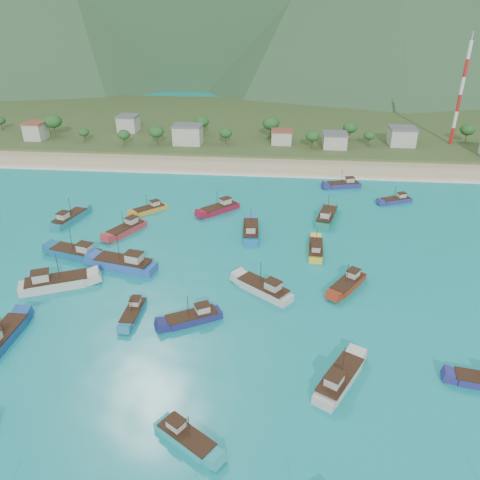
# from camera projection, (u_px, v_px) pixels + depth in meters

# --- Properties ---
(ground) EXTENTS (600.00, 600.00, 0.00)m
(ground) POSITION_uv_depth(u_px,v_px,m) (266.00, 300.00, 86.41)
(ground) COLOR #0B8076
(ground) RESTS_ON ground
(beach) EXTENTS (400.00, 18.00, 1.20)m
(beach) POSITION_uv_depth(u_px,v_px,m) (277.00, 167.00, 156.44)
(beach) COLOR beige
(beach) RESTS_ON ground
(land) EXTENTS (400.00, 110.00, 2.40)m
(land) POSITION_uv_depth(u_px,v_px,m) (281.00, 124.00, 210.52)
(land) COLOR #385123
(land) RESTS_ON ground
(surf_line) EXTENTS (400.00, 2.50, 0.08)m
(surf_line) POSITION_uv_depth(u_px,v_px,m) (277.00, 176.00, 148.02)
(surf_line) COLOR white
(surf_line) RESTS_ON ground
(village) EXTENTS (215.31, 31.00, 7.23)m
(village) POSITION_uv_depth(u_px,v_px,m) (337.00, 137.00, 172.60)
(village) COLOR beige
(village) RESTS_ON ground
(vegetation) EXTENTS (274.67, 25.65, 9.29)m
(vegetation) POSITION_uv_depth(u_px,v_px,m) (274.00, 132.00, 176.51)
(vegetation) COLOR #235623
(vegetation) RESTS_ON ground
(radio_tower) EXTENTS (1.20, 1.20, 35.88)m
(radio_tower) POSITION_uv_depth(u_px,v_px,m) (460.00, 94.00, 167.69)
(radio_tower) COLOR red
(radio_tower) RESTS_ON ground
(boat_3) EXTENTS (4.21, 11.78, 6.84)m
(boat_3) POSITION_uv_depth(u_px,v_px,m) (251.00, 231.00, 110.25)
(boat_3) COLOR #196DAF
(boat_3) RESTS_ON ground
(boat_5) EXTENTS (3.35, 9.89, 5.77)m
(boat_5) POSITION_uv_depth(u_px,v_px,m) (316.00, 250.00, 102.35)
(boat_5) COLOR yellow
(boat_5) RESTS_ON ground
(boat_8) EXTENTS (13.61, 6.66, 7.73)m
(boat_8) POSITION_uv_depth(u_px,v_px,m) (125.00, 264.00, 96.17)
(boat_8) COLOR #2A55AD
(boat_8) RESTS_ON ground
(boat_9) EXTENTS (8.86, 7.05, 5.24)m
(boat_9) POSITION_uv_depth(u_px,v_px,m) (186.00, 438.00, 58.36)
(boat_9) COLOR teal
(boat_9) RESTS_ON ground
(boat_10) EXTENTS (8.20, 11.20, 6.50)m
(boat_10) POSITION_uv_depth(u_px,v_px,m) (339.00, 380.00, 67.03)
(boat_10) COLOR beige
(boat_10) RESTS_ON ground
(boat_11) EXTENTS (7.73, 10.83, 6.26)m
(boat_11) POSITION_uv_depth(u_px,v_px,m) (127.00, 229.00, 111.49)
(boat_11) COLOR #BE3035
(boat_11) RESTS_ON ground
(boat_13) EXTENTS (3.56, 11.61, 6.83)m
(boat_13) POSITION_uv_depth(u_px,v_px,m) (2.00, 338.00, 75.22)
(boat_13) COLOR #1D4B8E
(boat_13) RESTS_ON ground
(boat_16) EXTENTS (5.81, 11.49, 6.52)m
(boat_16) POSITION_uv_depth(u_px,v_px,m) (70.00, 219.00, 116.89)
(boat_16) COLOR teal
(boat_16) RESTS_ON ground
(boat_17) EXTENTS (8.34, 8.29, 5.36)m
(boat_17) POSITION_uv_depth(u_px,v_px,m) (150.00, 210.00, 122.53)
(boat_17) COLOR orange
(boat_17) RESTS_ON ground
(boat_18) EXTENTS (13.19, 8.72, 7.55)m
(boat_18) POSITION_uv_depth(u_px,v_px,m) (55.00, 283.00, 89.78)
(boat_18) COLOR beige
(boat_18) RESTS_ON ground
(boat_20) EXTENTS (6.26, 12.34, 7.00)m
(boat_20) POSITION_uv_depth(u_px,v_px,m) (327.00, 217.00, 117.43)
(boat_20) COLOR #1A7C66
(boat_20) RESTS_ON ground
(boat_22) EXTENTS (10.00, 7.27, 5.80)m
(boat_22) POSITION_uv_depth(u_px,v_px,m) (193.00, 318.00, 80.34)
(boat_22) COLOR navy
(boat_22) RESTS_ON ground
(boat_23) EXTENTS (2.60, 8.52, 5.02)m
(boat_23) POSITION_uv_depth(u_px,v_px,m) (133.00, 313.00, 81.98)
(boat_23) COLOR teal
(boat_23) RESTS_ON ground
(boat_24) EXTENTS (11.15, 9.56, 6.75)m
(boat_24) POSITION_uv_depth(u_px,v_px,m) (264.00, 289.00, 88.12)
(boat_24) COLOR beige
(boat_24) RESTS_ON ground
(boat_25) EXTENTS (10.36, 5.34, 5.87)m
(boat_25) POSITION_uv_depth(u_px,v_px,m) (343.00, 185.00, 138.71)
(boat_25) COLOR navy
(boat_25) RESTS_ON ground
(boat_26) EXTENTS (7.99, 9.90, 5.88)m
(boat_26) POSITION_uv_depth(u_px,v_px,m) (348.00, 284.00, 89.99)
(boat_26) COLOR #992D15
(boat_26) RESTS_ON ground
(boat_28) EXTENTS (12.66, 6.54, 7.18)m
(boat_28) POSITION_uv_depth(u_px,v_px,m) (77.00, 254.00, 100.38)
(boat_28) COLOR #155A87
(boat_28) RESTS_ON ground
(boat_30) EXTENTS (9.02, 5.80, 5.15)m
(boat_30) POSITION_uv_depth(u_px,v_px,m) (396.00, 201.00, 128.23)
(boat_30) COLOR navy
(boat_30) RESTS_ON ground
(boat_32) EXTENTS (9.89, 9.93, 6.39)m
(boat_32) POSITION_uv_depth(u_px,v_px,m) (220.00, 209.00, 122.57)
(boat_32) COLOR maroon
(boat_32) RESTS_ON ground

